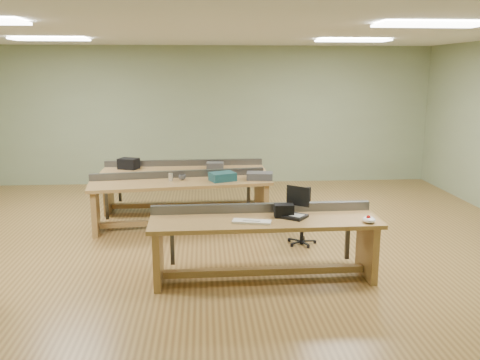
# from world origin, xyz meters

# --- Properties ---
(floor) EXTENTS (10.00, 10.00, 0.00)m
(floor) POSITION_xyz_m (0.00, 0.00, 0.00)
(floor) COLOR olive
(floor) RESTS_ON ground
(ceiling) EXTENTS (10.00, 10.00, 0.00)m
(ceiling) POSITION_xyz_m (0.00, 0.00, 3.00)
(ceiling) COLOR silver
(ceiling) RESTS_ON wall_back
(wall_back) EXTENTS (10.00, 0.04, 3.00)m
(wall_back) POSITION_xyz_m (0.00, 4.00, 1.50)
(wall_back) COLOR gray
(wall_back) RESTS_ON floor
(wall_front) EXTENTS (10.00, 0.04, 3.00)m
(wall_front) POSITION_xyz_m (0.00, -4.00, 1.50)
(wall_front) COLOR gray
(wall_front) RESTS_ON floor
(fluor_panels) EXTENTS (6.20, 3.50, 0.03)m
(fluor_panels) POSITION_xyz_m (0.00, 0.00, 2.97)
(fluor_panels) COLOR white
(fluor_panels) RESTS_ON ceiling
(workbench_front) EXTENTS (2.73, 0.76, 0.86)m
(workbench_front) POSITION_xyz_m (0.67, -1.46, 0.55)
(workbench_front) COLOR #AE7E49
(workbench_front) RESTS_ON floor
(workbench_mid) EXTENTS (2.92, 1.11, 0.86)m
(workbench_mid) POSITION_xyz_m (-0.42, 0.72, 0.56)
(workbench_mid) COLOR #AE7E49
(workbench_mid) RESTS_ON floor
(workbench_back) EXTENTS (2.90, 0.82, 0.86)m
(workbench_back) POSITION_xyz_m (-0.40, 1.75, 0.56)
(workbench_back) COLOR #AE7E49
(workbench_back) RESTS_ON floor
(laptop_base) EXTENTS (0.39, 0.38, 0.03)m
(laptop_base) POSITION_xyz_m (1.01, -1.44, 0.77)
(laptop_base) COLOR black
(laptop_base) RESTS_ON workbench_front
(laptop_screen) EXTENTS (0.25, 0.20, 0.24)m
(laptop_screen) POSITION_xyz_m (1.09, -1.34, 0.99)
(laptop_screen) COLOR black
(laptop_screen) RESTS_ON laptop_base
(keyboard) EXTENTS (0.47, 0.25, 0.03)m
(keyboard) POSITION_xyz_m (0.50, -1.62, 0.76)
(keyboard) COLOR silver
(keyboard) RESTS_ON workbench_front
(trackball_mouse) EXTENTS (0.20, 0.21, 0.07)m
(trackball_mouse) POSITION_xyz_m (1.85, -1.71, 0.79)
(trackball_mouse) COLOR white
(trackball_mouse) RESTS_ON workbench_front
(camera_bag) EXTENTS (0.23, 0.15, 0.16)m
(camera_bag) POSITION_xyz_m (0.91, -1.41, 0.83)
(camera_bag) COLOR black
(camera_bag) RESTS_ON workbench_front
(task_chair) EXTENTS (0.48, 0.48, 0.80)m
(task_chair) POSITION_xyz_m (1.35, -0.23, 0.29)
(task_chair) COLOR black
(task_chair) RESTS_ON floor
(parts_bin_teal) EXTENTS (0.46, 0.40, 0.13)m
(parts_bin_teal) POSITION_xyz_m (0.25, 0.70, 0.82)
(parts_bin_teal) COLOR #16424A
(parts_bin_teal) RESTS_ON workbench_mid
(parts_bin_grey) EXTENTS (0.45, 0.32, 0.11)m
(parts_bin_grey) POSITION_xyz_m (0.86, 0.76, 0.81)
(parts_bin_grey) COLOR #3D3D40
(parts_bin_grey) RESTS_ON workbench_mid
(mug) EXTENTS (0.13, 0.13, 0.09)m
(mug) POSITION_xyz_m (-0.39, 0.80, 0.80)
(mug) COLOR #3D3D40
(mug) RESTS_ON workbench_mid
(drinks_can) EXTENTS (0.07, 0.07, 0.13)m
(drinks_can) POSITION_xyz_m (-0.57, 0.74, 0.81)
(drinks_can) COLOR silver
(drinks_can) RESTS_ON workbench_mid
(storage_box_back) EXTENTS (0.40, 0.35, 0.19)m
(storage_box_back) POSITION_xyz_m (-1.38, 1.82, 0.85)
(storage_box_back) COLOR black
(storage_box_back) RESTS_ON workbench_back
(tray_back) EXTENTS (0.31, 0.24, 0.12)m
(tray_back) POSITION_xyz_m (0.16, 1.70, 0.81)
(tray_back) COLOR #3D3D40
(tray_back) RESTS_ON workbench_back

